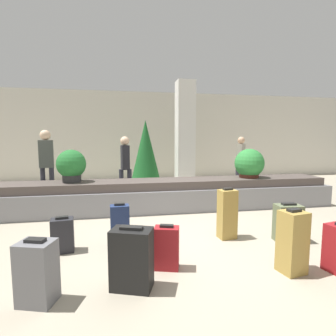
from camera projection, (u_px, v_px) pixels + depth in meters
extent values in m
plane|color=#9E937F|center=(188.00, 238.00, 3.95)|extent=(18.00, 18.00, 0.00)
cube|color=beige|center=(147.00, 136.00, 9.69)|extent=(18.00, 0.06, 3.20)
cube|color=gray|center=(168.00, 198.00, 5.59)|extent=(7.22, 0.89, 0.46)
cube|color=#4C423D|center=(168.00, 184.00, 5.56)|extent=(6.93, 0.73, 0.17)
cube|color=silver|center=(185.00, 135.00, 7.88)|extent=(0.52, 0.52, 3.20)
cube|color=#A3843D|center=(227.00, 214.00, 3.92)|extent=(0.27, 0.22, 0.74)
cube|color=black|center=(228.00, 189.00, 3.88)|extent=(0.15, 0.08, 0.03)
cube|color=#A3843D|center=(292.00, 242.00, 2.90)|extent=(0.30, 0.28, 0.70)
cube|color=black|center=(294.00, 210.00, 2.86)|extent=(0.15, 0.11, 0.03)
cube|color=#5B6647|center=(288.00, 223.00, 3.80)|extent=(0.38, 0.28, 0.54)
cube|color=black|center=(289.00, 204.00, 3.77)|extent=(0.20, 0.10, 0.03)
cube|color=#232328|center=(63.00, 235.00, 3.45)|extent=(0.30, 0.24, 0.45)
cube|color=black|center=(62.00, 218.00, 3.43)|extent=(0.16, 0.09, 0.03)
cube|color=slate|center=(37.00, 273.00, 2.36)|extent=(0.37, 0.32, 0.58)
cube|color=black|center=(35.00, 240.00, 2.32)|extent=(0.19, 0.13, 0.03)
cube|color=black|center=(132.00, 259.00, 2.59)|extent=(0.46, 0.37, 0.61)
cube|color=black|center=(131.00, 228.00, 2.56)|extent=(0.24, 0.16, 0.03)
cube|color=maroon|center=(167.00, 248.00, 3.00)|extent=(0.32, 0.25, 0.49)
cube|color=black|center=(167.00, 226.00, 2.97)|extent=(0.16, 0.10, 0.03)
cube|color=navy|center=(120.00, 226.00, 3.62)|extent=(0.26, 0.18, 0.58)
cube|color=black|center=(119.00, 204.00, 3.59)|extent=(0.14, 0.07, 0.03)
cylinder|color=#2D2D2D|center=(72.00, 177.00, 5.24)|extent=(0.36, 0.36, 0.21)
sphere|color=#236B2D|center=(71.00, 164.00, 5.21)|extent=(0.57, 0.57, 0.57)
cylinder|color=#4C2319|center=(249.00, 174.00, 5.87)|extent=(0.42, 0.42, 0.14)
sphere|color=#2D7F38|center=(249.00, 163.00, 5.84)|extent=(0.65, 0.65, 0.65)
cylinder|color=#282833|center=(43.00, 185.00, 6.22)|extent=(0.11, 0.11, 0.82)
cylinder|color=#282833|center=(52.00, 184.00, 6.26)|extent=(0.11, 0.11, 0.82)
cube|color=#474C47|center=(46.00, 154.00, 6.16)|extent=(0.35, 0.24, 0.65)
sphere|color=beige|center=(45.00, 135.00, 6.11)|extent=(0.24, 0.24, 0.24)
cylinder|color=#282833|center=(121.00, 184.00, 6.49)|extent=(0.11, 0.11, 0.75)
cylinder|color=#282833|center=(130.00, 184.00, 6.53)|extent=(0.11, 0.11, 0.75)
cube|color=#232328|center=(125.00, 157.00, 6.44)|extent=(0.22, 0.34, 0.59)
sphere|color=beige|center=(125.00, 141.00, 6.39)|extent=(0.22, 0.22, 0.22)
cylinder|color=#282833|center=(237.00, 175.00, 8.17)|extent=(0.11, 0.11, 0.75)
cylinder|color=#282833|center=(243.00, 175.00, 8.21)|extent=(0.11, 0.11, 0.75)
cube|color=gray|center=(241.00, 153.00, 8.12)|extent=(0.36, 0.35, 0.59)
sphere|color=tan|center=(241.00, 140.00, 8.07)|extent=(0.22, 0.22, 0.22)
cylinder|color=#4C331E|center=(146.00, 185.00, 8.01)|extent=(0.16, 0.16, 0.18)
cone|color=#195623|center=(146.00, 151.00, 7.90)|extent=(0.92, 0.92, 1.88)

